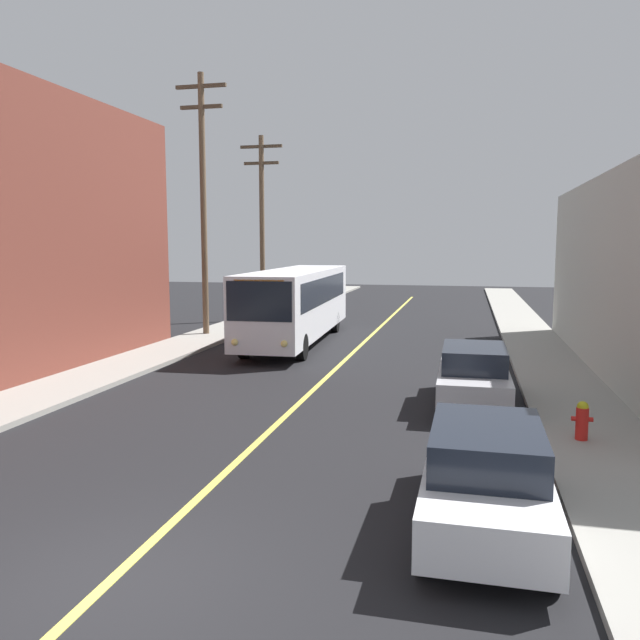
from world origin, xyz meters
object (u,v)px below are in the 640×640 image
(parked_car_silver, at_px, (474,375))
(utility_pole_mid, at_px, (203,194))
(fire_hydrant, at_px, (582,420))
(utility_pole_far, at_px, (262,219))
(city_bus, at_px, (297,301))
(parked_car_white, at_px, (486,476))

(parked_car_silver, bearing_deg, utility_pole_mid, 139.71)
(fire_hydrant, bearing_deg, parked_car_silver, 127.31)
(parked_car_silver, relative_size, fire_hydrant, 5.25)
(utility_pole_far, bearing_deg, fire_hydrant, -55.35)
(city_bus, distance_m, fire_hydrant, 15.90)
(parked_car_white, distance_m, utility_pole_far, 27.59)
(city_bus, relative_size, parked_car_white, 2.77)
(city_bus, xyz_separation_m, fire_hydrant, (9.73, -12.51, -1.23))
(parked_car_white, height_order, utility_pole_mid, utility_pole_mid)
(parked_car_silver, bearing_deg, parked_car_white, -89.07)
(parked_car_silver, height_order, utility_pole_mid, utility_pole_mid)
(city_bus, relative_size, fire_hydrant, 14.57)
(utility_pole_mid, bearing_deg, utility_pole_far, 85.21)
(parked_car_silver, distance_m, fire_hydrant, 3.71)
(city_bus, xyz_separation_m, parked_car_white, (7.61, -17.06, -0.98))
(utility_pole_mid, height_order, utility_pole_far, utility_pole_mid)
(parked_car_white, bearing_deg, utility_pole_mid, 124.57)
(utility_pole_far, relative_size, fire_hydrant, 12.07)
(fire_hydrant, bearing_deg, utility_pole_far, 124.65)
(utility_pole_far, height_order, fire_hydrant, utility_pole_far)
(city_bus, height_order, utility_pole_far, utility_pole_far)
(parked_car_silver, xyz_separation_m, utility_pole_far, (-11.56, 17.02, 4.88))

